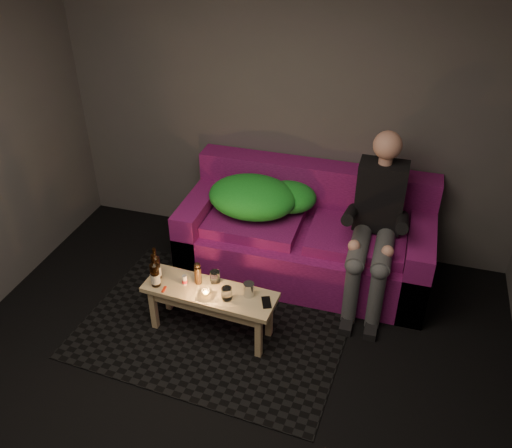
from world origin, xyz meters
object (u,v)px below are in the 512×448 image
Objects in this scene: beer_bottle_a at (156,267)px; steel_cup at (249,290)px; sofa at (306,238)px; coffee_table at (210,298)px; beer_bottle_b at (155,274)px; person at (376,220)px.

steel_cup is (0.72, 0.00, -0.05)m from beer_bottle_a.
sofa is 1.10m from coffee_table.
beer_bottle_a is at bearing 176.54° from coffee_table.
beer_bottle_a is 0.98× the size of beer_bottle_b.
coffee_table is (-1.07, -0.81, -0.38)m from person.
coffee_table is 0.32m from steel_cup.
beer_bottle_b is at bearing -69.68° from beer_bottle_a.
coffee_table is 3.66× the size of beer_bottle_b.
sofa is 1.35m from beer_bottle_a.
steel_cup is at bearing -135.18° from person.
coffee_table is at bearing -117.60° from sofa.
steel_cup is (-0.22, -0.95, 0.14)m from sofa.
beer_bottle_a is at bearing -179.61° from steel_cup.
person is at bearing 27.55° from beer_bottle_a.
sofa is at bearing 48.67° from beer_bottle_b.
person reaches higher than steel_cup.
beer_bottle_b is at bearing -149.54° from person.
steel_cup is at bearing 7.18° from beer_bottle_b.
beer_bottle_b reaches higher than beer_bottle_a.
sofa is 1.50× the size of person.
sofa reaches higher than beer_bottle_b.
beer_bottle_b is (-0.40, -0.06, 0.17)m from coffee_table.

